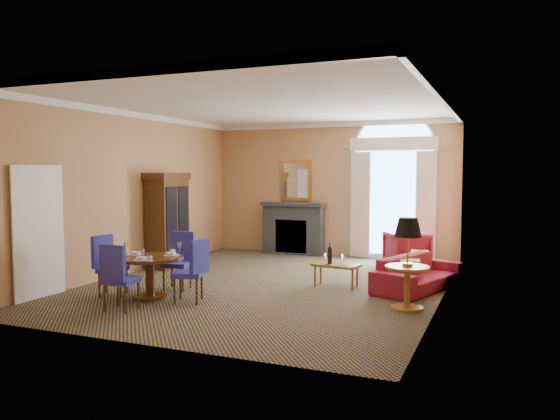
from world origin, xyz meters
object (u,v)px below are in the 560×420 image
at_px(dining_table, 150,267).
at_px(side_table, 408,252).
at_px(armoire, 167,222).
at_px(coffee_table, 335,265).
at_px(sofa, 418,273).
at_px(armchair, 407,249).

relative_size(dining_table, side_table, 0.81).
relative_size(armoire, coffee_table, 2.35).
distance_m(armoire, sofa, 5.32).
bearing_deg(sofa, armchair, 33.15).
bearing_deg(sofa, coffee_table, 121.59).
relative_size(armchair, side_table, 0.63).
distance_m(sofa, armchair, 2.26).
relative_size(coffee_table, side_table, 0.64).
bearing_deg(dining_table, sofa, 30.88).
relative_size(armoire, dining_table, 1.87).
bearing_deg(dining_table, armchair, 53.80).
relative_size(sofa, coffee_table, 2.32).
relative_size(dining_table, coffee_table, 1.26).
bearing_deg(dining_table, armoire, 118.89).
height_order(dining_table, armchair, dining_table).
bearing_deg(dining_table, side_table, 12.55).
xyz_separation_m(sofa, side_table, (0.05, -1.43, 0.56)).
bearing_deg(armoire, sofa, -3.25).
bearing_deg(armchair, dining_table, 22.81).
bearing_deg(sofa, dining_table, 139.69).
xyz_separation_m(armoire, dining_table, (1.43, -2.59, -0.46)).
relative_size(sofa, armchair, 2.38).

